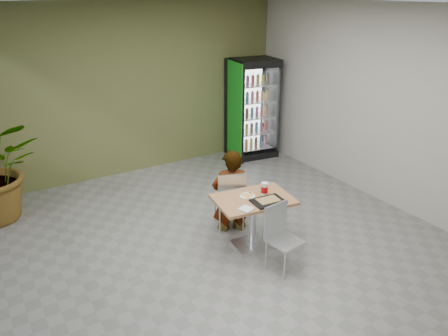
% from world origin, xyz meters
% --- Properties ---
extents(ground, '(7.00, 7.00, 0.00)m').
position_xyz_m(ground, '(0.00, 0.00, 0.00)').
color(ground, slate).
rests_on(ground, ground).
extents(room_envelope, '(6.00, 7.00, 3.20)m').
position_xyz_m(room_envelope, '(0.00, 0.00, 1.60)').
color(room_envelope, '#BAB7A7').
rests_on(room_envelope, ground).
extents(dining_table, '(1.12, 0.86, 0.75)m').
position_xyz_m(dining_table, '(0.28, 0.01, 0.54)').
color(dining_table, '#9E7A43').
rests_on(dining_table, ground).
extents(chair_far, '(0.53, 0.53, 0.94)m').
position_xyz_m(chair_far, '(0.27, 0.56, 0.55)').
color(chair_far, silver).
rests_on(chair_far, ground).
extents(chair_near, '(0.43, 0.44, 0.87)m').
position_xyz_m(chair_near, '(0.31, -0.56, 0.51)').
color(chair_near, silver).
rests_on(chair_near, ground).
extents(seated_woman, '(0.66, 0.53, 1.55)m').
position_xyz_m(seated_woman, '(0.30, 0.61, 0.47)').
color(seated_woman, black).
rests_on(seated_woman, ground).
extents(pizza_plate, '(0.31, 0.27, 0.03)m').
position_xyz_m(pizza_plate, '(0.25, 0.10, 0.77)').
color(pizza_plate, white).
rests_on(pizza_plate, dining_table).
extents(soda_cup, '(0.10, 0.10, 0.17)m').
position_xyz_m(soda_cup, '(0.48, 0.03, 0.83)').
color(soda_cup, white).
rests_on(soda_cup, dining_table).
extents(napkin_stack, '(0.20, 0.20, 0.02)m').
position_xyz_m(napkin_stack, '(0.01, -0.22, 0.76)').
color(napkin_stack, white).
rests_on(napkin_stack, dining_table).
extents(cafeteria_tray, '(0.45, 0.34, 0.02)m').
position_xyz_m(cafeteria_tray, '(0.38, -0.19, 0.76)').
color(cafeteria_tray, black).
rests_on(cafeteria_tray, dining_table).
extents(beverage_fridge, '(1.03, 0.84, 2.06)m').
position_xyz_m(beverage_fridge, '(2.37, 3.03, 1.03)').
color(beverage_fridge, black).
rests_on(beverage_fridge, ground).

